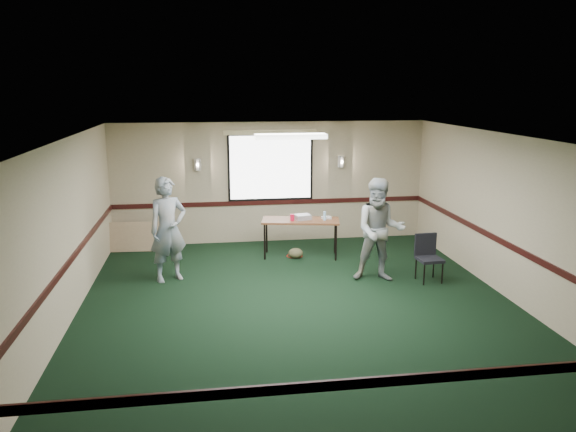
{
  "coord_description": "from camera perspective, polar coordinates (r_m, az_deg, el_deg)",
  "views": [
    {
      "loc": [
        -1.41,
        -8.34,
        3.46
      ],
      "look_at": [
        0.0,
        1.3,
        1.2
      ],
      "focal_mm": 35.0,
      "sensor_mm": 36.0,
      "label": 1
    }
  ],
  "objects": [
    {
      "name": "cable_coil",
      "position": [
        11.72,
        0.67,
        -4.07
      ],
      "size": [
        0.44,
        0.44,
        0.02
      ],
      "primitive_type": "torus",
      "rotation": [
        0.0,
        0.0,
        0.43
      ],
      "color": "red",
      "rests_on": "ground"
    },
    {
      "name": "folded_table",
      "position": [
        12.45,
        -15.4,
        -2.05
      ],
      "size": [
        1.24,
        0.26,
        0.63
      ],
      "primitive_type": "cube",
      "rotation": [
        -0.21,
        0.0,
        -0.06
      ],
      "color": "tan",
      "rests_on": "ground"
    },
    {
      "name": "water_bottle",
      "position": [
        11.46,
        3.75,
        0.01
      ],
      "size": [
        0.05,
        0.05,
        0.18
      ],
      "primitive_type": "cylinder",
      "color": "#97D1F8",
      "rests_on": "folding_table"
    },
    {
      "name": "person_left",
      "position": [
        10.29,
        -12.09,
        -1.35
      ],
      "size": [
        0.82,
        0.71,
        1.9
      ],
      "primitive_type": "imported",
      "rotation": [
        0.0,
        0.0,
        0.44
      ],
      "color": "#385A7B",
      "rests_on": "ground"
    },
    {
      "name": "game_console",
      "position": [
        11.61,
        3.91,
        -0.17
      ],
      "size": [
        0.2,
        0.17,
        0.05
      ],
      "primitive_type": "cube",
      "rotation": [
        0.0,
        0.0,
        0.17
      ],
      "color": "silver",
      "rests_on": "folding_table"
    },
    {
      "name": "person_right",
      "position": [
        10.19,
        9.3,
        -1.44
      ],
      "size": [
        1.05,
        0.89,
        1.88
      ],
      "primitive_type": "imported",
      "rotation": [
        0.0,
        0.0,
        -0.22
      ],
      "color": "#748CB4",
      "rests_on": "ground"
    },
    {
      "name": "projector",
      "position": [
        11.52,
        1.5,
        -0.1
      ],
      "size": [
        0.35,
        0.31,
        0.1
      ],
      "primitive_type": "cube",
      "rotation": [
        0.0,
        0.0,
        0.21
      ],
      "color": "#9D9CA5",
      "rests_on": "folding_table"
    },
    {
      "name": "folding_table",
      "position": [
        11.53,
        1.29,
        -0.65
      ],
      "size": [
        1.66,
        0.92,
        0.79
      ],
      "rotation": [
        0.0,
        0.0,
        -0.19
      ],
      "color": "#582719",
      "rests_on": "ground"
    },
    {
      "name": "duffel_bag",
      "position": [
        11.56,
        0.78,
        -3.8
      ],
      "size": [
        0.31,
        0.23,
        0.21
      ],
      "primitive_type": "ellipsoid",
      "rotation": [
        0.0,
        0.0,
        -0.01
      ],
      "color": "#444427",
      "rests_on": "ground"
    },
    {
      "name": "room_shell",
      "position": [
        10.72,
        -0.64,
        2.96
      ],
      "size": [
        8.0,
        8.02,
        8.0
      ],
      "color": "tan",
      "rests_on": "ground"
    },
    {
      "name": "ground",
      "position": [
        9.14,
        1.2,
        -9.19
      ],
      "size": [
        8.0,
        8.0,
        0.0
      ],
      "primitive_type": "plane",
      "color": "black",
      "rests_on": "ground"
    },
    {
      "name": "conference_chair",
      "position": [
        10.5,
        14.01,
        -3.72
      ],
      "size": [
        0.44,
        0.46,
        0.85
      ],
      "rotation": [
        0.0,
        0.0,
        0.06
      ],
      "color": "black",
      "rests_on": "ground"
    },
    {
      "name": "red_cup",
      "position": [
        11.41,
        0.43,
        -0.15
      ],
      "size": [
        0.09,
        0.09,
        0.13
      ],
      "primitive_type": "cylinder",
      "color": "red",
      "rests_on": "folding_table"
    }
  ]
}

